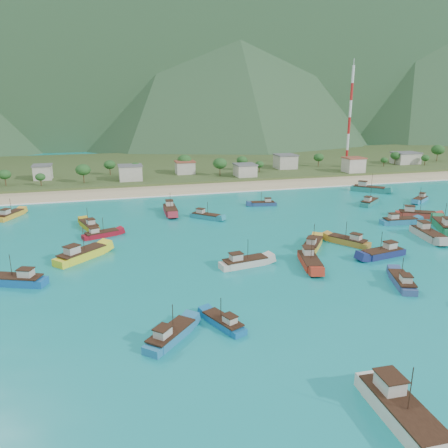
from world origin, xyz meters
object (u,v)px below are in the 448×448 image
object	(u,v)px
boat_19	(427,234)
boat_30	(399,221)
boat_13	(170,210)
boat_14	(224,323)
radio_tower	(350,117)
boat_2	(206,216)
boat_4	(263,204)
boat_25	(416,215)
boat_16	(445,226)
boat_27	(10,215)
boat_26	(348,241)
boat_0	(244,263)
boat_15	(170,336)
boat_3	(369,203)
boat_21	(420,200)
boat_32	(368,189)
boat_5	(81,255)
boat_18	(401,412)
boat_7	(101,235)
boat_10	(313,245)
boat_23	(383,253)
boat_12	(310,262)
boat_8	(402,282)
boat_6	(17,281)
boat_9	(89,226)

from	to	relation	value
boat_19	boat_30	xyz separation A→B (m)	(1.32, 12.94, -0.17)
boat_13	boat_14	distance (m)	71.44
radio_tower	boat_2	distance (m)	117.64
boat_4	boat_25	bearing A→B (deg)	-114.52
boat_16	boat_27	distance (m)	122.94
boat_26	boat_0	bearing A→B (deg)	160.83
boat_15	boat_3	bearing A→B (deg)	84.57
boat_14	boat_15	bearing A→B (deg)	169.14
boat_21	boat_32	size ratio (longest dim) A/B	0.78
boat_4	boat_5	world-z (taller)	boat_5
boat_13	boat_14	size ratio (longest dim) A/B	1.37
boat_0	boat_27	bearing A→B (deg)	-144.79
boat_15	boat_27	world-z (taller)	boat_27
boat_4	boat_18	size ratio (longest dim) A/B	0.67
boat_3	boat_19	xyz separation A→B (m)	(-6.66, -35.61, 0.19)
boat_0	boat_19	size ratio (longest dim) A/B	0.87
boat_2	boat_5	distance (m)	42.59
boat_2	boat_27	bearing A→B (deg)	-61.82
boat_7	boat_32	size ratio (longest dim) A/B	0.81
boat_25	boat_13	bearing A→B (deg)	-79.54
boat_13	boat_18	size ratio (longest dim) A/B	0.90
boat_10	boat_25	world-z (taller)	boat_25
boat_0	boat_23	bearing A→B (deg)	75.62
boat_13	boat_16	world-z (taller)	boat_16
boat_12	boat_19	size ratio (longest dim) A/B	0.92
boat_8	boat_21	bearing A→B (deg)	69.22
boat_13	boat_23	xyz separation A→B (m)	(39.57, -51.06, -0.11)
boat_0	boat_16	xyz separation A→B (m)	(60.10, 11.01, 0.24)
boat_6	boat_12	size ratio (longest dim) A/B	0.99
boat_6	boat_12	bearing A→B (deg)	-73.43
boat_13	boat_9	bearing A→B (deg)	25.80
boat_32	boat_27	bearing A→B (deg)	-45.03
boat_19	boat_12	bearing A→B (deg)	24.46
boat_12	boat_4	bearing A→B (deg)	-86.39
radio_tower	boat_19	distance (m)	115.48
boat_8	boat_19	size ratio (longest dim) A/B	0.81
boat_10	boat_25	bearing A→B (deg)	59.10
boat_26	boat_3	bearing A→B (deg)	17.79
boat_9	boat_25	bearing A→B (deg)	-25.74
boat_6	boat_25	world-z (taller)	boat_25
boat_5	boat_18	world-z (taller)	boat_18
boat_21	boat_30	distance (m)	33.00
boat_19	boat_21	xyz separation A→B (m)	(26.02, 34.84, -0.29)
boat_3	boat_15	xyz separation A→B (m)	(-76.67, -66.77, -0.05)
boat_16	boat_23	size ratio (longest dim) A/B	1.18
boat_14	boat_27	world-z (taller)	boat_27
boat_13	boat_21	xyz separation A→B (m)	(84.77, -7.25, -0.26)
boat_15	boat_7	bearing A→B (deg)	143.41
radio_tower	boat_7	bearing A→B (deg)	-145.07
boat_12	boat_30	distance (m)	44.47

